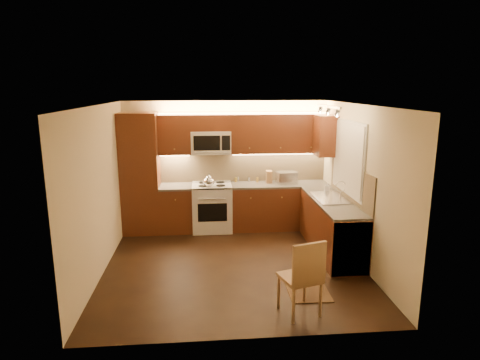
{
  "coord_description": "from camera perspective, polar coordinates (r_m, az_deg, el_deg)",
  "views": [
    {
      "loc": [
        -0.44,
        -6.08,
        2.76
      ],
      "look_at": [
        0.15,
        0.55,
        1.25
      ],
      "focal_mm": 30.8,
      "sensor_mm": 36.0,
      "label": 1
    }
  ],
  "objects": [
    {
      "name": "knife_block",
      "position": [
        8.17,
        4.04,
        0.46
      ],
      "size": [
        0.12,
        0.18,
        0.24
      ],
      "primitive_type": "cube",
      "rotation": [
        0.0,
        0.0,
        -0.04
      ],
      "color": "olive",
      "rests_on": "counter_back_right"
    },
    {
      "name": "base_cab_right",
      "position": [
        7.22,
        12.54,
        -6.38
      ],
      "size": [
        0.6,
        2.0,
        0.86
      ],
      "primitive_type": "cube",
      "color": "#451F0E",
      "rests_on": "floor"
    },
    {
      "name": "stove",
      "position": [
        8.1,
        -3.89,
        -3.76
      ],
      "size": [
        0.76,
        0.65,
        0.92
      ],
      "primitive_type": null,
      "color": "silver",
      "rests_on": "floor"
    },
    {
      "name": "rug",
      "position": [
        6.04,
        9.18,
        -14.55
      ],
      "size": [
        0.57,
        0.84,
        0.01
      ],
      "primitive_type": "cube",
      "rotation": [
        0.0,
        0.0,
        -0.02
      ],
      "color": "black",
      "rests_on": "floor"
    },
    {
      "name": "faucet",
      "position": [
        7.23,
        13.78,
        -1.28
      ],
      "size": [
        0.2,
        0.04,
        0.3
      ],
      "primitive_type": null,
      "color": "silver",
      "rests_on": "counter_right"
    },
    {
      "name": "dining_chair",
      "position": [
        5.24,
        8.3,
        -12.99
      ],
      "size": [
        0.55,
        0.55,
        0.99
      ],
      "primitive_type": null,
      "rotation": [
        0.0,
        0.0,
        0.3
      ],
      "color": "olive",
      "rests_on": "floor"
    },
    {
      "name": "spice_jar_c",
      "position": [
        8.28,
        1.26,
        0.11
      ],
      "size": [
        0.05,
        0.05,
        0.09
      ],
      "primitive_type": "cylinder",
      "rotation": [
        0.0,
        0.0,
        0.01
      ],
      "color": "silver",
      "rests_on": "counter_back_right"
    },
    {
      "name": "base_cab_back_right",
      "position": [
        8.26,
        5.46,
        -3.67
      ],
      "size": [
        1.92,
        0.6,
        0.86
      ],
      "primitive_type": "cube",
      "color": "#451F0E",
      "rests_on": "floor"
    },
    {
      "name": "track_light_bar",
      "position": [
        6.79,
        12.15,
        9.96
      ],
      "size": [
        0.04,
        1.2,
        0.03
      ],
      "primitive_type": "cube",
      "color": "silver",
      "rests_on": "ceiling"
    },
    {
      "name": "floor",
      "position": [
        6.7,
        -0.88,
        -11.57
      ],
      "size": [
        4.0,
        4.0,
        0.01
      ],
      "primitive_type": "cube",
      "color": "black",
      "rests_on": "ground"
    },
    {
      "name": "toaster_oven",
      "position": [
        8.17,
        6.45,
        0.36
      ],
      "size": [
        0.42,
        0.33,
        0.23
      ],
      "primitive_type": "cube",
      "rotation": [
        0.0,
        0.0,
        0.12
      ],
      "color": "silver",
      "rests_on": "counter_back_right"
    },
    {
      "name": "wall_right",
      "position": [
        6.73,
        16.33,
        -0.72
      ],
      "size": [
        0.01,
        4.0,
        2.5
      ],
      "primitive_type": "cube",
      "color": "beige",
      "rests_on": "ground"
    },
    {
      "name": "spice_jar_b",
      "position": [
        8.22,
        -0.59,
        0.04
      ],
      "size": [
        0.05,
        0.05,
        0.09
      ],
      "primitive_type": "cylinder",
      "rotation": [
        0.0,
        0.0,
        0.1
      ],
      "color": "olive",
      "rests_on": "counter_back_right"
    },
    {
      "name": "upper_cab_back_left",
      "position": [
        7.98,
        -9.06,
        6.25
      ],
      "size": [
        0.62,
        0.35,
        0.75
      ],
      "primitive_type": "cube",
      "color": "#451F0E",
      "rests_on": "wall_back"
    },
    {
      "name": "spice_jar_d",
      "position": [
        8.21,
        2.41,
        0.03
      ],
      "size": [
        0.05,
        0.05,
        0.1
      ],
      "primitive_type": "cylinder",
      "rotation": [
        0.0,
        0.0,
        -0.26
      ],
      "color": "olive",
      "rests_on": "counter_back_right"
    },
    {
      "name": "soap_bottle",
      "position": [
        7.65,
        12.0,
        -0.95
      ],
      "size": [
        0.08,
        0.08,
        0.16
      ],
      "primitive_type": "imported",
      "rotation": [
        0.0,
        0.0,
        -0.08
      ],
      "color": "#B6B6BA",
      "rests_on": "counter_right"
    },
    {
      "name": "base_cab_back_left",
      "position": [
        8.15,
        -8.76,
        -4.0
      ],
      "size": [
        0.62,
        0.6,
        0.86
      ],
      "primitive_type": "cube",
      "color": "#451F0E",
      "rests_on": "floor"
    },
    {
      "name": "kettle",
      "position": [
        7.77,
        -4.35,
        -0.01
      ],
      "size": [
        0.26,
        0.26,
        0.25
      ],
      "primitive_type": null,
      "rotation": [
        0.0,
        0.0,
        -0.26
      ],
      "color": "silver",
      "rests_on": "stove"
    },
    {
      "name": "counter_back_right",
      "position": [
        8.14,
        5.53,
        -0.63
      ],
      "size": [
        1.92,
        0.6,
        0.04
      ],
      "primitive_type": "cube",
      "color": "#3A3735",
      "rests_on": "base_cab_back_right"
    },
    {
      "name": "wall_back",
      "position": [
        8.24,
        -1.93,
        2.21
      ],
      "size": [
        4.0,
        0.01,
        2.5
      ],
      "primitive_type": "cube",
      "color": "beige",
      "rests_on": "ground"
    },
    {
      "name": "microwave",
      "position": [
        7.96,
        -4.05,
        5.24
      ],
      "size": [
        0.76,
        0.38,
        0.44
      ],
      "primitive_type": null,
      "color": "silver",
      "rests_on": "wall_back"
    },
    {
      "name": "backsplash_right",
      "position": [
        7.1,
        15.07,
        -0.37
      ],
      "size": [
        0.02,
        2.0,
        0.6
      ],
      "primitive_type": "cube",
      "color": "tan",
      "rests_on": "wall_right"
    },
    {
      "name": "upper_cab_right_corner",
      "position": [
        7.87,
        11.75,
        6.05
      ],
      "size": [
        0.35,
        0.5,
        0.75
      ],
      "primitive_type": "cube",
      "color": "#451F0E",
      "rests_on": "wall_right"
    },
    {
      "name": "window_frame",
      "position": [
        7.16,
        14.81,
        3.02
      ],
      "size": [
        0.03,
        1.44,
        1.24
      ],
      "primitive_type": "cube",
      "color": "silver",
      "rests_on": "wall_right"
    },
    {
      "name": "counter_right",
      "position": [
        7.08,
        12.72,
        -2.94
      ],
      "size": [
        0.6,
        2.0,
        0.04
      ],
      "primitive_type": "cube",
      "color": "#3A3735",
      "rests_on": "base_cab_right"
    },
    {
      "name": "backsplash_back",
      "position": [
        8.26,
        0.5,
        1.89
      ],
      "size": [
        3.3,
        0.02,
        0.6
      ],
      "primitive_type": "cube",
      "color": "tan",
      "rests_on": "wall_back"
    },
    {
      "name": "upper_cab_bridge",
      "position": [
        7.94,
        -4.09,
        7.94
      ],
      "size": [
        0.76,
        0.35,
        0.31
      ],
      "primitive_type": "cube",
      "color": "#451F0E",
      "rests_on": "wall_back"
    },
    {
      "name": "wall_left",
      "position": [
        6.46,
        -18.91,
        -1.45
      ],
      "size": [
        0.01,
        4.0,
        2.5
      ],
      "primitive_type": "cube",
      "color": "beige",
      "rests_on": "ground"
    },
    {
      "name": "sink",
      "position": [
        7.2,
        12.39,
        -1.89
      ],
      "size": [
        0.52,
        0.86,
        0.15
      ],
      "primitive_type": null,
      "color": "silver",
      "rests_on": "counter_right"
    },
    {
      "name": "wall_front",
      "position": [
        4.38,
        1.01,
        -7.42
      ],
      "size": [
        4.0,
        0.01,
        2.5
      ],
      "primitive_type": "cube",
      "color": "beige",
      "rests_on": "ground"
    },
    {
      "name": "counter_back_left",
      "position": [
        8.03,
        -8.87,
        -0.92
      ],
      "size": [
        0.62,
        0.6,
        0.04
      ],
      "primitive_type": "cube",
      "color": "#3A3735",
      "rests_on": "base_cab_back_left"
    },
    {
      "name": "spice_jar_a",
      "position": [
        8.25,
        -0.29,
        0.13
      ],
      "size": [
        0.05,
        0.05,
        0.11
      ],
      "primitive_type": "cylinder",
      "rotation": [
        0.0,
        0.0,
        0.3
      ],
      "color": "silver",
      "rests_on": "counter_back_right"
    },
    {
      "name": "pantry",
      "position": [
        8.04,
        -13.63,
        0.86
      ],
      "size": [
        0.7,
        0.6,
        2.3
      ],
      "primitive_type": "cube",
      "color": "#451F0E",
      "rests_on": "floor"
    },
    {
      "name": "window_blinds",
      "position": [
        7.15,
        14.66,
        3.02
      ],
      "size": [
        0.02,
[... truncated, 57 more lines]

